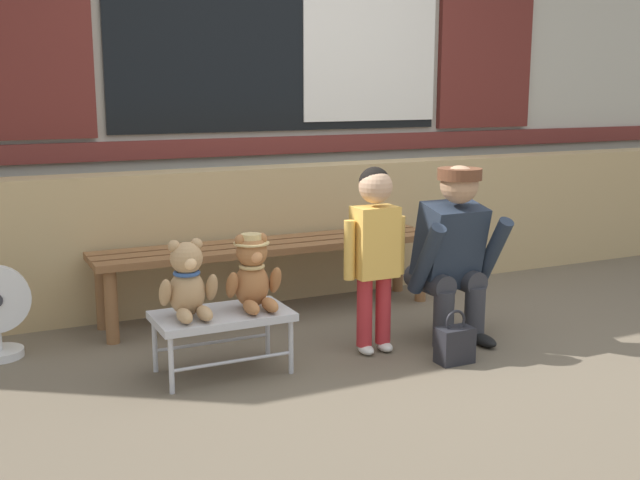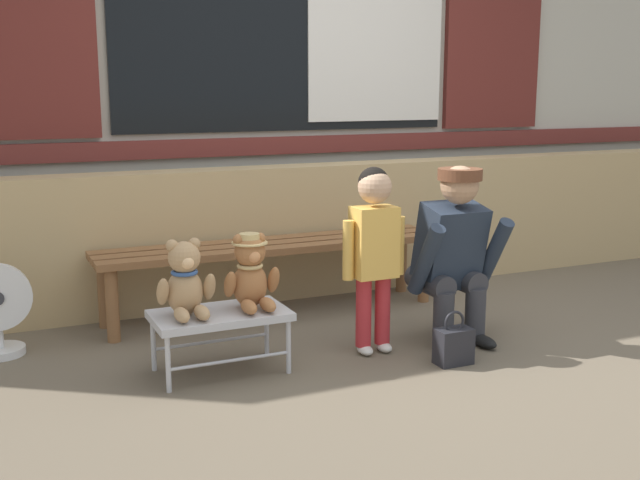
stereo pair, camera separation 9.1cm
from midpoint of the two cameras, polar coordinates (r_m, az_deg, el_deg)
ground_plane at (r=4.01m, az=8.45°, el=-8.60°), size 60.00×60.00×0.00m
brick_low_wall at (r=5.11m, az=-0.05°, el=0.78°), size 7.88×0.25×0.85m
shop_facade at (r=5.52m, az=-2.30°, el=15.24°), size 8.04×0.26×3.46m
wooden_bench_long at (r=4.63m, az=-2.93°, el=-0.98°), size 2.10×0.40×0.44m
small_display_bench at (r=3.73m, az=-6.65°, el=-5.74°), size 0.64×0.36×0.30m
teddy_bear_plain at (r=3.64m, az=-9.13°, el=-3.03°), size 0.28×0.26×0.36m
teddy_bear_with_hat at (r=3.73m, az=-4.39°, el=-2.42°), size 0.28×0.27×0.36m
child_standing at (r=3.92m, az=4.64°, el=0.03°), size 0.35×0.18×0.96m
adult_crouching at (r=4.19m, az=10.43°, el=-0.96°), size 0.50×0.49×0.95m
handbag_on_ground at (r=3.93m, az=10.43°, el=-7.59°), size 0.18×0.11×0.27m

